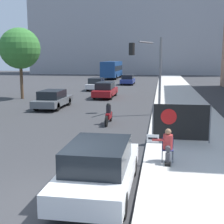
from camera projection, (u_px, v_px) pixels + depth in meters
name	position (u px, v px, depth m)	size (l,w,h in m)	color
ground_plane	(52.00, 202.00, 8.29)	(160.00, 160.00, 0.00)	#38383A
sidewalk_curb	(184.00, 110.00, 22.19)	(4.38, 90.00, 0.15)	beige
building_backdrop_far	(143.00, 19.00, 73.07)	(52.00, 12.00, 25.49)	#99999E
seated_protester	(167.00, 145.00, 10.93)	(0.95, 0.77, 1.18)	#474C56
jogger_on_sidewalk	(167.00, 122.00, 13.75)	(0.34, 0.34, 1.64)	#334775
protest_banner	(181.00, 122.00, 13.47)	(2.49, 0.06, 1.66)	slate
traffic_light_pole	(148.00, 63.00, 20.82)	(2.24, 2.01, 4.94)	slate
parked_car_curbside	(99.00, 167.00, 8.77)	(1.87, 4.49, 1.47)	white
car_on_road_nearest	(53.00, 99.00, 23.62)	(1.81, 4.52, 1.36)	#565B60
car_on_road_midblock	(105.00, 90.00, 29.82)	(1.74, 4.79, 1.49)	maroon
car_on_road_distant	(97.00, 84.00, 36.80)	(1.78, 4.27, 1.44)	silver
car_on_road_far_lane	(128.00, 80.00, 44.43)	(1.79, 4.26, 1.41)	navy
city_bus_on_road	(112.00, 69.00, 56.99)	(2.57, 10.01, 3.11)	navy
motorcycle_on_road	(109.00, 115.00, 17.96)	(0.28, 2.11, 1.23)	maroon
street_tree_midblock	(20.00, 49.00, 28.35)	(3.71, 3.71, 6.48)	brown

